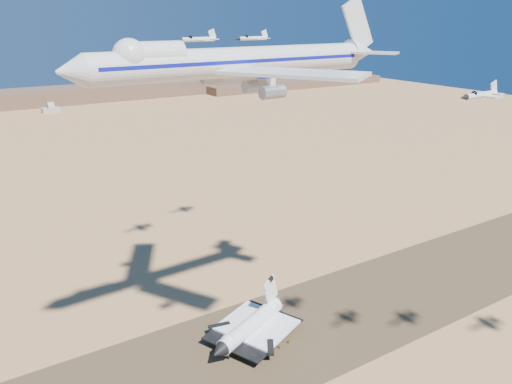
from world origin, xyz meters
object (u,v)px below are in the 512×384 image
carrier_747 (230,62)px  crew_b (278,340)px  crew_c (289,341)px  shuttle (250,327)px  chase_jet_e (198,39)px  chase_jet_a (480,95)px  crew_a (280,346)px  chase_jet_f (252,38)px

carrier_747 → crew_b: 90.88m
carrier_747 → crew_c: (21.26, 1.97, -88.87)m
shuttle → chase_jet_e: size_ratio=2.25×
crew_b → chase_jet_a: (18.96, -46.48, 83.34)m
crew_c → chase_jet_a: 95.78m
shuttle → crew_a: bearing=-82.6°
carrier_747 → crew_a: carrier_747 is taller
shuttle → crew_b: bearing=-65.3°
carrier_747 → shuttle: bearing=38.9°
crew_b → chase_jet_e: 102.22m
crew_b → crew_c: crew_b is taller
shuttle → carrier_747: carrier_747 is taller
crew_a → chase_jet_e: bearing=-6.8°
carrier_747 → chase_jet_a: bearing=-50.8°
carrier_747 → crew_c: carrier_747 is taller
crew_a → chase_jet_a: chase_jet_a is taller
crew_b → crew_c: (2.54, -2.31, -0.04)m
crew_b → chase_jet_e: (-3.91, 43.97, 92.20)m
chase_jet_a → chase_jet_e: bearing=100.2°
crew_a → chase_jet_f: bearing=-33.9°
crew_c → chase_jet_f: (22.57, 58.81, 91.60)m
carrier_747 → crew_c: bearing=2.7°
carrier_747 → crew_a: size_ratio=47.08×
shuttle → chase_jet_a: (25.86, -52.64, 79.46)m
crew_c → chase_jet_e: chase_jet_e is taller
carrier_747 → crew_b: carrier_747 is taller
crew_a → chase_jet_a: 96.20m
crew_c → shuttle: bearing=-4.4°
crew_b → crew_c: bearing=-145.8°
chase_jet_f → crew_a: bearing=-117.0°
chase_jet_e → chase_jet_f: size_ratio=1.04×
crew_a → chase_jet_a: (20.45, -43.61, 83.27)m
carrier_747 → crew_b: size_ratio=50.75×
crew_b → carrier_747: bearing=89.4°
crew_a → chase_jet_f: 112.26m
crew_b → chase_jet_a: chase_jet_a is taller
carrier_747 → chase_jet_f: size_ratio=5.69×
crew_a → crew_b: 3.24m
shuttle → chase_jet_e: (3.00, 37.81, 88.31)m
chase_jet_a → chase_jet_f: bearing=82.6°
crew_c → chase_jet_a: bearing=147.9°
crew_b → chase_jet_e: chase_jet_e is taller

